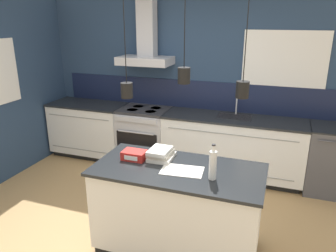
{
  "coord_description": "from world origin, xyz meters",
  "views": [
    {
      "loc": [
        1.25,
        -2.81,
        2.27
      ],
      "look_at": [
        0.04,
        0.62,
        1.05
      ],
      "focal_mm": 35.0,
      "sensor_mm": 36.0,
      "label": 1
    }
  ],
  "objects_px": {
    "book_stack": "(161,154)",
    "red_supply_box": "(134,155)",
    "bottle_on_island": "(213,165)",
    "oven_range": "(145,136)",
    "dishwasher": "(331,160)"
  },
  "relations": [
    {
      "from": "oven_range",
      "to": "red_supply_box",
      "type": "height_order",
      "value": "red_supply_box"
    },
    {
      "from": "book_stack",
      "to": "oven_range",
      "type": "bearing_deg",
      "value": 118.4
    },
    {
      "from": "bottle_on_island",
      "to": "red_supply_box",
      "type": "xyz_separation_m",
      "value": [
        -0.83,
        0.16,
        -0.09
      ]
    },
    {
      "from": "oven_range",
      "to": "book_stack",
      "type": "height_order",
      "value": "book_stack"
    },
    {
      "from": "book_stack",
      "to": "red_supply_box",
      "type": "distance_m",
      "value": 0.26
    },
    {
      "from": "dishwasher",
      "to": "red_supply_box",
      "type": "height_order",
      "value": "red_supply_box"
    },
    {
      "from": "bottle_on_island",
      "to": "book_stack",
      "type": "distance_m",
      "value": 0.64
    },
    {
      "from": "oven_range",
      "to": "dishwasher",
      "type": "bearing_deg",
      "value": 0.09
    },
    {
      "from": "bottle_on_island",
      "to": "book_stack",
      "type": "xyz_separation_m",
      "value": [
        -0.58,
        0.25,
        -0.08
      ]
    },
    {
      "from": "oven_range",
      "to": "bottle_on_island",
      "type": "relative_size",
      "value": 2.78
    },
    {
      "from": "oven_range",
      "to": "red_supply_box",
      "type": "distance_m",
      "value": 1.95
    },
    {
      "from": "oven_range",
      "to": "bottle_on_island",
      "type": "xyz_separation_m",
      "value": [
        1.48,
        -1.92,
        0.59
      ]
    },
    {
      "from": "bottle_on_island",
      "to": "book_stack",
      "type": "relative_size",
      "value": 1.06
    },
    {
      "from": "book_stack",
      "to": "red_supply_box",
      "type": "relative_size",
      "value": 1.32
    },
    {
      "from": "book_stack",
      "to": "dishwasher",
      "type": "bearing_deg",
      "value": 42.94
    }
  ]
}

